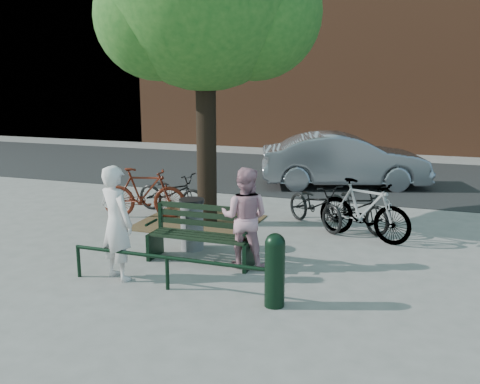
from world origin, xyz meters
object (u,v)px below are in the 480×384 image
at_px(parked_car, 344,160).
at_px(litter_bin, 192,224).
at_px(bollard, 275,267).
at_px(park_bench, 202,233).
at_px(person_left, 116,223).
at_px(person_right, 245,218).
at_px(bicycle_c, 315,205).

bearing_deg(parked_car, litter_bin, 146.72).
bearing_deg(bollard, parked_car, 92.16).
bearing_deg(litter_bin, park_bench, -51.14).
relative_size(park_bench, person_left, 1.00).
distance_m(litter_bin, parked_car, 6.55).
bearing_deg(park_bench, parked_car, 79.28).
xyz_separation_m(person_left, parked_car, (2.19, 7.96, -0.13)).
xyz_separation_m(park_bench, litter_bin, (-0.42, 0.52, -0.02)).
bearing_deg(bollard, park_bench, 140.65).
xyz_separation_m(person_right, bollard, (0.87, -1.32, -0.27)).
height_order(person_left, bicycle_c, person_left).
distance_m(park_bench, bicycle_c, 2.97).
bearing_deg(bollard, person_right, 123.24).
height_order(person_left, person_right, person_left).
height_order(person_left, litter_bin, person_left).
bearing_deg(litter_bin, person_left, -106.22).
distance_m(person_left, parked_car, 8.26).
distance_m(litter_bin, bicycle_c, 2.76).
distance_m(bollard, litter_bin, 2.73).
xyz_separation_m(litter_bin, parked_car, (1.71, 6.31, 0.28)).
bearing_deg(person_right, bollard, 118.66).
bearing_deg(person_right, parked_car, -99.28).
xyz_separation_m(person_left, bollard, (2.50, -0.18, -0.33)).
relative_size(park_bench, bicycle_c, 1.00).
height_order(person_right, bollard, person_right).
bearing_deg(bicycle_c, parked_car, 43.29).
height_order(bollard, bicycle_c, bollard).
relative_size(bollard, litter_bin, 1.11).
bearing_deg(park_bench, bicycle_c, 63.17).
distance_m(person_right, litter_bin, 1.31).
xyz_separation_m(park_bench, bicycle_c, (1.34, 2.65, -0.02)).
relative_size(bollard, parked_car, 0.22).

